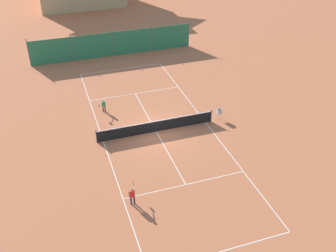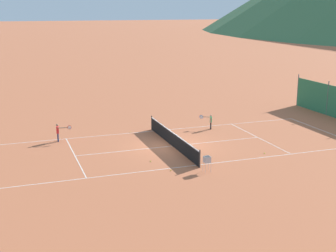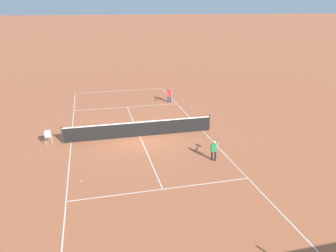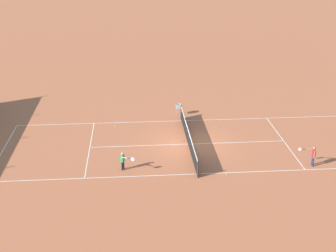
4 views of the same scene
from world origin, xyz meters
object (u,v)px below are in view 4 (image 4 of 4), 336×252
(ball_hopper, at_px, (178,107))
(tennis_ball_by_net_left, at_px, (227,174))
(tennis_ball_mid_court, at_px, (216,127))
(player_far_service, at_px, (123,160))
(tennis_ball_alley_right, at_px, (204,118))
(player_far_baseline, at_px, (313,155))
(tennis_ball_by_net_right, at_px, (115,125))
(tennis_net, at_px, (188,137))

(ball_hopper, bearing_deg, tennis_ball_by_net_left, -169.16)
(tennis_ball_mid_court, bearing_deg, ball_hopper, 42.05)
(tennis_ball_mid_court, bearing_deg, player_far_service, 131.93)
(player_far_service, bearing_deg, tennis_ball_alley_right, -37.33)
(player_far_baseline, xyz_separation_m, tennis_ball_mid_court, (6.21, 4.63, -0.69))
(player_far_baseline, relative_size, tennis_ball_by_net_right, 18.81)
(player_far_baseline, distance_m, tennis_ball_by_net_left, 5.33)
(tennis_net, distance_m, tennis_ball_by_net_right, 6.02)
(tennis_net, height_order, player_far_service, player_far_service)
(tennis_ball_by_net_left, relative_size, ball_hopper, 0.07)
(player_far_baseline, height_order, tennis_ball_alley_right, player_far_baseline)
(player_far_service, relative_size, tennis_ball_mid_court, 16.91)
(player_far_service, height_order, tennis_ball_by_net_right, player_far_service)
(player_far_baseline, distance_m, ball_hopper, 11.39)
(tennis_net, height_order, player_far_baseline, player_far_baseline)
(player_far_baseline, relative_size, tennis_ball_alley_right, 18.81)
(tennis_ball_by_net_right, relative_size, tennis_ball_alley_right, 1.00)
(player_far_baseline, bearing_deg, tennis_net, 62.54)
(tennis_ball_mid_court, relative_size, ball_hopper, 0.07)
(player_far_service, distance_m, tennis_ball_mid_court, 8.77)
(tennis_net, relative_size, ball_hopper, 10.31)
(tennis_ball_mid_court, xyz_separation_m, tennis_ball_by_net_left, (-6.90, 0.61, 0.00))
(player_far_baseline, relative_size, tennis_ball_by_net_left, 18.81)
(tennis_net, relative_size, tennis_ball_mid_court, 139.09)
(tennis_ball_alley_right, bearing_deg, tennis_net, 159.02)
(tennis_ball_alley_right, xyz_separation_m, tennis_ball_mid_court, (-1.91, -0.60, 0.00))
(tennis_net, distance_m, ball_hopper, 5.31)
(tennis_ball_alley_right, distance_m, tennis_ball_by_net_left, 8.81)
(tennis_ball_by_net_right, relative_size, tennis_ball_mid_court, 1.00)
(player_far_baseline, height_order, ball_hopper, player_far_baseline)
(tennis_net, height_order, tennis_ball_by_net_left, tennis_net)
(tennis_ball_by_net_left, bearing_deg, player_far_service, 79.93)
(tennis_ball_by_net_left, bearing_deg, tennis_net, 21.76)
(player_far_service, distance_m, tennis_ball_by_net_left, 6.03)
(tennis_ball_alley_right, relative_size, tennis_ball_mid_court, 1.00)
(tennis_ball_by_net_left, bearing_deg, ball_hopper, 10.84)
(tennis_ball_by_net_left, bearing_deg, tennis_ball_by_net_right, 40.24)
(tennis_net, relative_size, player_far_service, 8.23)
(tennis_net, xyz_separation_m, tennis_ball_mid_court, (2.60, -2.32, -0.47))
(ball_hopper, bearing_deg, tennis_ball_mid_court, -137.95)
(tennis_ball_by_net_right, bearing_deg, tennis_ball_by_net_left, -139.76)
(tennis_ball_by_net_right, height_order, tennis_ball_by_net_left, same)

